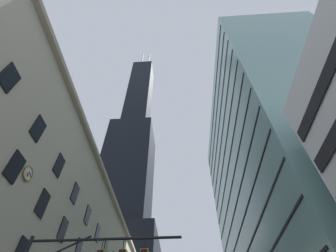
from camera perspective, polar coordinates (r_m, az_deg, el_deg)
The scene contains 2 objects.
dark_skyscraper at distance 99.44m, azimuth -10.55°, elevation -16.71°, with size 28.68×28.68×184.09m.
glass_office_midrise at distance 52.13m, azimuth 25.51°, elevation -12.98°, with size 19.24×46.54×55.71m.
Camera 1 is at (1.14, -10.12, 1.24)m, focal length 25.55 mm.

